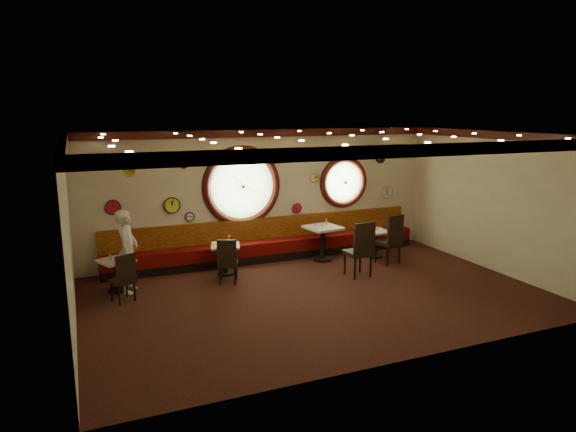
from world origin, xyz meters
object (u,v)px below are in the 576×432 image
(chair_b, at_px, (227,258))
(chair_d, at_px, (391,236))
(condiment_d_pepper, at_px, (378,228))
(condiment_b_bottle, at_px, (229,239))
(condiment_b_pepper, at_px, (225,244))
(chair_a, at_px, (124,275))
(condiment_a_bottle, at_px, (121,255))
(condiment_a_pepper, at_px, (118,257))
(condiment_c_bottle, at_px, (326,221))
(table_b, at_px, (226,256))
(condiment_c_salt, at_px, (316,224))
(table_c, at_px, (323,239))
(waiter, at_px, (128,251))
(condiment_d_bottle, at_px, (376,227))
(condiment_a_salt, at_px, (110,257))
(table_a, at_px, (116,271))
(condiment_c_pepper, at_px, (322,225))
(table_d, at_px, (375,240))
(condiment_b_salt, at_px, (223,242))
(condiment_d_salt, at_px, (373,228))
(chair_c, at_px, (361,246))

(chair_b, distance_m, chair_d, 4.05)
(condiment_d_pepper, bearing_deg, condiment_b_bottle, 176.94)
(chair_b, xyz_separation_m, condiment_b_pepper, (0.12, 0.55, 0.17))
(chair_a, height_order, condiment_a_bottle, chair_a)
(condiment_a_pepper, xyz_separation_m, condiment_c_bottle, (5.01, 0.54, 0.22))
(table_b, xyz_separation_m, condiment_c_salt, (2.38, 0.25, 0.47))
(condiment_c_bottle, bearing_deg, chair_d, -40.61)
(table_c, relative_size, waiter, 0.52)
(chair_b, bearing_deg, condiment_c_bottle, 39.80)
(condiment_b_pepper, bearing_deg, condiment_d_bottle, 0.62)
(chair_a, xyz_separation_m, condiment_a_salt, (-0.19, 0.74, 0.18))
(table_a, bearing_deg, condiment_d_pepper, 1.22)
(chair_d, relative_size, condiment_a_bottle, 4.50)
(table_c, xyz_separation_m, condiment_b_pepper, (-2.55, -0.24, 0.20))
(condiment_a_salt, height_order, waiter, waiter)
(condiment_c_pepper, bearing_deg, table_d, -8.82)
(condiment_c_bottle, bearing_deg, condiment_b_pepper, -172.14)
(condiment_c_bottle, bearing_deg, table_d, -18.28)
(condiment_a_salt, bearing_deg, condiment_a_pepper, -30.35)
(condiment_b_salt, xyz_separation_m, condiment_d_bottle, (3.96, -0.09, 0.02))
(condiment_c_salt, distance_m, condiment_d_pepper, 1.62)
(condiment_d_salt, bearing_deg, condiment_c_salt, 168.74)
(table_a, xyz_separation_m, table_d, (6.25, 0.13, 0.01))
(table_c, bearing_deg, condiment_d_pepper, -10.20)
(condiment_c_pepper, xyz_separation_m, condiment_d_pepper, (1.46, -0.21, -0.17))
(chair_d, bearing_deg, condiment_a_salt, 161.16)
(chair_d, relative_size, condiment_c_salt, 7.01)
(chair_c, relative_size, condiment_d_salt, 8.90)
(condiment_a_salt, xyz_separation_m, condiment_b_bottle, (2.58, 0.28, 0.05))
(condiment_d_salt, bearing_deg, condiment_b_bottle, 177.74)
(chair_a, height_order, condiment_c_salt, chair_a)
(table_d, relative_size, condiment_d_pepper, 6.90)
(condiment_a_bottle, relative_size, waiter, 0.10)
(condiment_b_pepper, distance_m, waiter, 2.13)
(table_d, distance_m, waiter, 6.03)
(condiment_d_bottle, bearing_deg, condiment_d_salt, -178.94)
(chair_d, relative_size, condiment_d_pepper, 7.54)
(table_a, xyz_separation_m, table_c, (4.90, 0.39, 0.11))
(condiment_b_salt, bearing_deg, condiment_c_pepper, 1.50)
(chair_b, distance_m, condiment_d_pepper, 4.12)
(chair_d, relative_size, condiment_d_salt, 8.55)
(chair_c, distance_m, condiment_c_bottle, 1.66)
(condiment_a_bottle, xyz_separation_m, condiment_d_bottle, (6.17, 0.17, -0.00))
(condiment_d_salt, bearing_deg, table_b, 179.45)
(table_c, bearing_deg, condiment_b_pepper, -174.64)
(condiment_d_salt, bearing_deg, condiment_d_pepper, -28.23)
(table_c, height_order, condiment_b_pepper, table_c)
(condiment_c_pepper, xyz_separation_m, waiter, (-4.62, -0.44, -0.05))
(condiment_a_bottle, bearing_deg, condiment_b_salt, 6.61)
(table_a, bearing_deg, condiment_a_salt, 145.95)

